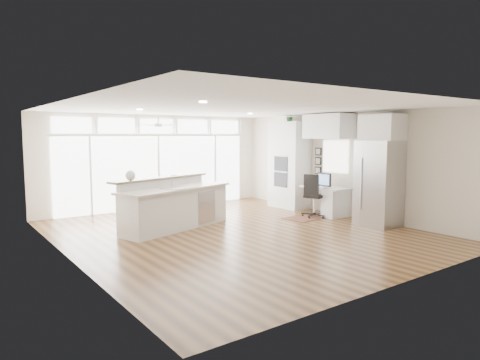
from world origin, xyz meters
TOP-DOWN VIEW (x-y plane):
  - floor at (0.00, 0.00)m, footprint 7.00×8.00m
  - ceiling at (0.00, 0.00)m, footprint 7.00×8.00m
  - wall_back at (0.00, 4.00)m, footprint 7.00×0.04m
  - wall_front at (0.00, -4.00)m, footprint 7.00×0.04m
  - wall_left at (-3.50, 0.00)m, footprint 0.04×8.00m
  - wall_right at (3.50, 0.00)m, footprint 0.04×8.00m
  - glass_wall at (0.00, 3.94)m, footprint 5.80×0.06m
  - transom_row at (0.00, 3.94)m, footprint 5.90×0.06m
  - desk_window at (3.46, 0.30)m, footprint 0.04×0.85m
  - ceiling_fan at (-0.50, 2.80)m, footprint 1.16×1.16m
  - recessed_lights at (0.00, 0.20)m, footprint 3.40×3.00m
  - oven_cabinet at (3.17, 1.80)m, footprint 0.64×1.20m
  - desk_nook at (3.13, 0.30)m, footprint 0.72×1.30m
  - upper_cabinets at (3.17, 0.30)m, footprint 0.64×1.30m
  - refrigerator at (3.11, -1.35)m, footprint 0.76×0.90m
  - fridge_cabinet at (3.17, -1.35)m, footprint 0.64×0.90m
  - framed_photos at (3.46, 0.92)m, footprint 0.06×0.22m
  - kitchen_island at (-0.87, 1.17)m, footprint 3.11×1.94m
  - rug at (2.34, 0.30)m, footprint 1.06×0.81m
  - office_chair at (2.67, 0.28)m, footprint 0.73×0.70m
  - fishbowl at (-1.90, 1.26)m, footprint 0.29×0.29m
  - monitor at (3.05, 0.30)m, footprint 0.10×0.47m
  - keyboard at (2.88, 0.30)m, footprint 0.16×0.33m
  - potted_plant at (3.17, 1.80)m, footprint 0.32×0.36m

SIDE VIEW (x-z plane):
  - floor at x=0.00m, z-range -0.02..0.00m
  - rug at x=2.34m, z-range 0.00..0.01m
  - desk_nook at x=3.13m, z-range 0.00..0.76m
  - office_chair at x=2.67m, z-range 0.00..1.12m
  - kitchen_island at x=-0.87m, z-range 0.00..1.16m
  - keyboard at x=2.88m, z-range 0.76..0.78m
  - monitor at x=3.05m, z-range 0.76..1.15m
  - refrigerator at x=3.11m, z-range 0.00..2.00m
  - glass_wall at x=0.00m, z-range 0.01..2.09m
  - oven_cabinet at x=3.17m, z-range 0.00..2.50m
  - fishbowl at x=-1.90m, z-range 1.16..1.38m
  - wall_back at x=0.00m, z-range 0.00..2.70m
  - wall_front at x=0.00m, z-range 0.00..2.70m
  - wall_left at x=-3.50m, z-range 0.00..2.70m
  - wall_right at x=3.50m, z-range 0.00..2.70m
  - framed_photos at x=3.46m, z-range 1.00..1.80m
  - desk_window at x=3.46m, z-range 1.12..1.98m
  - fridge_cabinet at x=3.17m, z-range 2.00..2.60m
  - upper_cabinets at x=3.17m, z-range 2.03..2.67m
  - transom_row at x=0.00m, z-range 2.18..2.58m
  - ceiling_fan at x=-0.50m, z-range 2.32..2.64m
  - potted_plant at x=3.17m, z-range 2.50..2.76m
  - recessed_lights at x=0.00m, z-range 2.67..2.69m
  - ceiling at x=0.00m, z-range 2.69..2.71m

